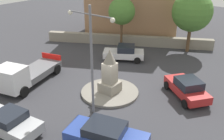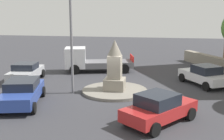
{
  "view_description": "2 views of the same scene",
  "coord_description": "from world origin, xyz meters",
  "px_view_note": "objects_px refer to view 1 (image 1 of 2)",
  "views": [
    {
      "loc": [
        -10.26,
        13.18,
        9.64
      ],
      "look_at": [
        0.15,
        -0.47,
        1.71
      ],
      "focal_mm": 40.71,
      "sensor_mm": 36.0,
      "label": 1
    },
    {
      "loc": [
        -17.75,
        -3.01,
        5.3
      ],
      "look_at": [
        -0.61,
        0.07,
        1.63
      ],
      "focal_mm": 45.05,
      "sensor_mm": 36.0,
      "label": 2
    }
  ],
  "objects_px": {
    "car_silver_near_island": "(9,122)",
    "truck_white_approaching": "(24,75)",
    "monument": "(110,74)",
    "car_red_parked_left": "(187,88)",
    "car_white_passing": "(124,53)",
    "tree_near_wall": "(192,12)",
    "streetlamp": "(91,52)",
    "tree_mid_cluster": "(122,11)",
    "car_blue_parked_right": "(106,136)"
  },
  "relations": [
    {
      "from": "streetlamp",
      "to": "tree_mid_cluster",
      "type": "relative_size",
      "value": 1.29
    },
    {
      "from": "car_white_passing",
      "to": "tree_mid_cluster",
      "type": "xyz_separation_m",
      "value": [
        2.33,
        -2.77,
        3.27
      ]
    },
    {
      "from": "monument",
      "to": "streetlamp",
      "type": "bearing_deg",
      "value": 104.71
    },
    {
      "from": "car_blue_parked_right",
      "to": "car_red_parked_left",
      "type": "bearing_deg",
      "value": -99.81
    },
    {
      "from": "streetlamp",
      "to": "tree_near_wall",
      "type": "distance_m",
      "value": 14.84
    },
    {
      "from": "car_silver_near_island",
      "to": "tree_near_wall",
      "type": "xyz_separation_m",
      "value": [
        -2.88,
        -19.37,
        3.53
      ]
    },
    {
      "from": "monument",
      "to": "tree_near_wall",
      "type": "distance_m",
      "value": 12.5
    },
    {
      "from": "car_blue_parked_right",
      "to": "car_white_passing",
      "type": "height_order",
      "value": "car_white_passing"
    },
    {
      "from": "tree_mid_cluster",
      "to": "car_silver_near_island",
      "type": "bearing_deg",
      "value": 102.27
    },
    {
      "from": "car_blue_parked_right",
      "to": "monument",
      "type": "bearing_deg",
      "value": -54.13
    },
    {
      "from": "car_red_parked_left",
      "to": "streetlamp",
      "type": "bearing_deg",
      "value": 54.09
    },
    {
      "from": "monument",
      "to": "car_blue_parked_right",
      "type": "relative_size",
      "value": 0.7
    },
    {
      "from": "car_white_passing",
      "to": "car_silver_near_island",
      "type": "relative_size",
      "value": 1.04
    },
    {
      "from": "streetlamp",
      "to": "car_silver_near_island",
      "type": "xyz_separation_m",
      "value": [
        2.47,
        4.54,
        -3.57
      ]
    },
    {
      "from": "tree_mid_cluster",
      "to": "streetlamp",
      "type": "bearing_deg",
      "value": 117.34
    },
    {
      "from": "car_silver_near_island",
      "to": "car_red_parked_left",
      "type": "bearing_deg",
      "value": -122.78
    },
    {
      "from": "car_red_parked_left",
      "to": "car_silver_near_island",
      "type": "relative_size",
      "value": 1.02
    },
    {
      "from": "monument",
      "to": "tree_mid_cluster",
      "type": "relative_size",
      "value": 0.61
    },
    {
      "from": "streetlamp",
      "to": "tree_near_wall",
      "type": "height_order",
      "value": "streetlamp"
    },
    {
      "from": "tree_near_wall",
      "to": "tree_mid_cluster",
      "type": "height_order",
      "value": "tree_near_wall"
    },
    {
      "from": "monument",
      "to": "tree_near_wall",
      "type": "bearing_deg",
      "value": -95.21
    },
    {
      "from": "car_red_parked_left",
      "to": "tree_mid_cluster",
      "type": "bearing_deg",
      "value": -30.39
    },
    {
      "from": "truck_white_approaching",
      "to": "tree_near_wall",
      "type": "xyz_separation_m",
      "value": [
        -7.12,
        -15.38,
        3.27
      ]
    },
    {
      "from": "car_silver_near_island",
      "to": "truck_white_approaching",
      "type": "relative_size",
      "value": 0.66
    },
    {
      "from": "car_blue_parked_right",
      "to": "tree_near_wall",
      "type": "bearing_deg",
      "value": -82.13
    },
    {
      "from": "car_blue_parked_right",
      "to": "tree_mid_cluster",
      "type": "relative_size",
      "value": 0.86
    },
    {
      "from": "car_red_parked_left",
      "to": "tree_mid_cluster",
      "type": "xyz_separation_m",
      "value": [
        10.05,
        -5.9,
        3.27
      ]
    },
    {
      "from": "car_white_passing",
      "to": "streetlamp",
      "type": "bearing_deg",
      "value": 112.52
    },
    {
      "from": "car_red_parked_left",
      "to": "tree_near_wall",
      "type": "xyz_separation_m",
      "value": [
        3.68,
        -9.19,
        3.51
      ]
    },
    {
      "from": "car_white_passing",
      "to": "truck_white_approaching",
      "type": "xyz_separation_m",
      "value": [
        3.08,
        9.31,
        0.24
      ]
    },
    {
      "from": "tree_near_wall",
      "to": "monument",
      "type": "bearing_deg",
      "value": 84.79
    },
    {
      "from": "car_white_passing",
      "to": "tree_mid_cluster",
      "type": "relative_size",
      "value": 0.78
    },
    {
      "from": "car_red_parked_left",
      "to": "car_silver_near_island",
      "type": "height_order",
      "value": "car_red_parked_left"
    },
    {
      "from": "car_blue_parked_right",
      "to": "car_silver_near_island",
      "type": "bearing_deg",
      "value": 25.03
    },
    {
      "from": "monument",
      "to": "car_silver_near_island",
      "type": "xyz_separation_m",
      "value": [
        1.77,
        7.21,
        -0.89
      ]
    },
    {
      "from": "car_white_passing",
      "to": "tree_near_wall",
      "type": "distance_m",
      "value": 8.09
    },
    {
      "from": "tree_near_wall",
      "to": "tree_mid_cluster",
      "type": "bearing_deg",
      "value": 27.35
    },
    {
      "from": "car_blue_parked_right",
      "to": "truck_white_approaching",
      "type": "distance_m",
      "value": 9.59
    },
    {
      "from": "tree_near_wall",
      "to": "car_blue_parked_right",
      "type": "bearing_deg",
      "value": 97.87
    },
    {
      "from": "car_white_passing",
      "to": "tree_near_wall",
      "type": "height_order",
      "value": "tree_near_wall"
    },
    {
      "from": "monument",
      "to": "car_red_parked_left",
      "type": "height_order",
      "value": "monument"
    },
    {
      "from": "streetlamp",
      "to": "car_blue_parked_right",
      "type": "distance_m",
      "value": 4.94
    },
    {
      "from": "car_white_passing",
      "to": "tree_mid_cluster",
      "type": "distance_m",
      "value": 4.88
    },
    {
      "from": "streetlamp",
      "to": "car_red_parked_left",
      "type": "xyz_separation_m",
      "value": [
        -4.09,
        -5.64,
        -3.55
      ]
    },
    {
      "from": "monument",
      "to": "car_silver_near_island",
      "type": "relative_size",
      "value": 0.81
    },
    {
      "from": "car_blue_parked_right",
      "to": "car_white_passing",
      "type": "bearing_deg",
      "value": -59.57
    },
    {
      "from": "car_white_passing",
      "to": "car_silver_near_island",
      "type": "height_order",
      "value": "car_white_passing"
    },
    {
      "from": "tree_near_wall",
      "to": "streetlamp",
      "type": "bearing_deg",
      "value": 88.43
    },
    {
      "from": "monument",
      "to": "truck_white_approaching",
      "type": "height_order",
      "value": "monument"
    },
    {
      "from": "car_red_parked_left",
      "to": "truck_white_approaching",
      "type": "height_order",
      "value": "truck_white_approaching"
    }
  ]
}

